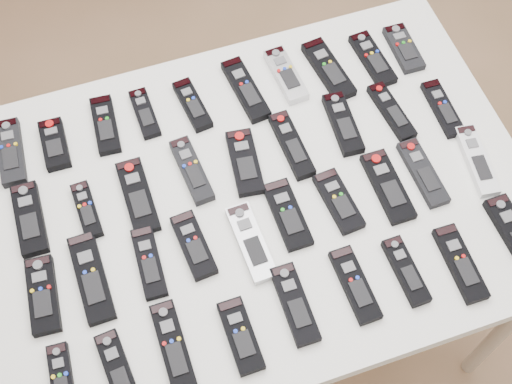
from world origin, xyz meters
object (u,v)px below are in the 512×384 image
object	(u,v)px
remote_29	(62,381)
remote_20	(91,278)
remote_31	(174,348)
remote_14	(245,162)
remote_32	(241,336)
remote_25	(339,201)
remote_27	(423,173)
remote_33	(295,304)
remote_22	(194,245)
remote_3	(145,114)
remote_30	(119,373)
remote_7	(328,70)
remote_16	(343,124)
remote_23	(251,243)
remote_18	(443,109)
remote_5	(246,90)
remote_9	(404,48)
remote_26	(388,187)
remote_0	(11,152)
remote_1	(55,144)
remote_35	(406,271)
remote_19	(43,295)
remote_24	(288,214)
remote_13	(192,170)
remote_2	(105,125)
remote_15	(292,145)
remote_8	(373,59)
remote_6	(286,75)
remote_21	(149,263)
remote_36	(460,263)
remote_28	(477,161)
remote_10	(30,219)
remote_12	(138,196)
remote_11	(87,210)

from	to	relation	value
remote_29	remote_20	bearing A→B (deg)	65.78
remote_29	remote_31	size ratio (longest dim) A/B	0.76
remote_14	remote_29	world-z (taller)	remote_14
remote_29	remote_32	size ratio (longest dim) A/B	0.95
remote_25	remote_27	xyz separation A→B (m)	(0.21, 0.01, -0.00)
remote_14	remote_33	distance (m)	0.36
remote_14	remote_33	world-z (taller)	same
remote_22	remote_27	distance (m)	0.55
remote_3	remote_30	distance (m)	0.63
remote_7	remote_16	distance (m)	0.17
remote_23	remote_18	bearing A→B (deg)	16.75
remote_5	remote_9	xyz separation A→B (m)	(0.42, -0.00, -0.00)
remote_26	remote_31	world-z (taller)	same
remote_0	remote_1	bearing A→B (deg)	-3.10
remote_27	remote_35	world-z (taller)	remote_35
remote_5	remote_19	bearing A→B (deg)	-152.93
remote_5	remote_24	world-z (taller)	remote_5
remote_30	remote_18	bearing A→B (deg)	17.52
remote_9	remote_13	xyz separation A→B (m)	(-0.61, -0.17, 0.00)
remote_2	remote_15	bearing A→B (deg)	-22.04
remote_29	remote_35	world-z (taller)	remote_35
remote_8	remote_30	distance (m)	0.97
remote_6	remote_30	size ratio (longest dim) A/B	0.95
remote_21	remote_36	size ratio (longest dim) A/B	0.93
remote_22	remote_28	xyz separation A→B (m)	(0.68, -0.00, -0.00)
remote_0	remote_14	distance (m)	0.55
remote_10	remote_14	size ratio (longest dim) A/B	1.04
remote_3	remote_27	world-z (taller)	remote_27
remote_12	remote_28	xyz separation A→B (m)	(0.77, -0.16, 0.00)
remote_7	remote_9	distance (m)	0.21
remote_7	remote_33	world-z (taller)	same
remote_16	remote_23	size ratio (longest dim) A/B	0.92
remote_6	remote_10	bearing A→B (deg)	-167.66
remote_32	remote_33	size ratio (longest dim) A/B	0.89
remote_25	remote_3	bearing A→B (deg)	128.36
remote_10	remote_32	world-z (taller)	same
remote_12	remote_29	bearing A→B (deg)	-124.50
remote_11	remote_30	world-z (taller)	same
remote_1	remote_16	world-z (taller)	same
remote_11	remote_24	bearing A→B (deg)	-22.45
remote_3	remote_29	world-z (taller)	remote_29
remote_6	remote_9	bearing A→B (deg)	-6.49
remote_12	remote_16	size ratio (longest dim) A/B	1.11
remote_2	remote_15	distance (m)	0.45
remote_29	remote_35	distance (m)	0.74
remote_15	remote_19	bearing A→B (deg)	-165.87
remote_18	remote_28	size ratio (longest dim) A/B	0.88
remote_5	remote_9	distance (m)	0.42
remote_12	remote_29	world-z (taller)	same
remote_2	remote_19	world-z (taller)	remote_19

